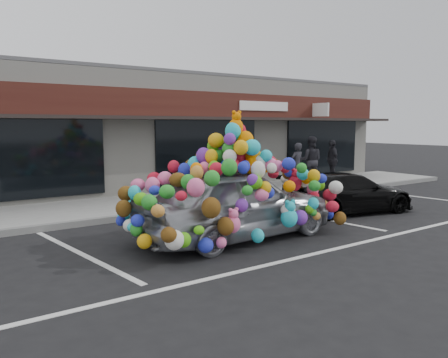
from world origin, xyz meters
TOP-DOWN VIEW (x-y plane):
  - ground at (0.00, 0.00)m, footprint 90.00×90.00m
  - shop_building at (0.00, 8.44)m, footprint 24.00×7.20m
  - sidewalk at (0.00, 4.00)m, footprint 26.00×3.00m
  - kerb at (0.00, 2.50)m, footprint 26.00×0.18m
  - parking_stripe_left at (-3.20, 0.20)m, footprint 0.73×4.37m
  - parking_stripe_mid at (2.80, 0.20)m, footprint 0.73×4.37m
  - parking_stripe_right at (8.20, 0.20)m, footprint 0.73×4.37m
  - lane_line at (2.00, -2.30)m, footprint 14.00×0.12m
  - toy_car at (-0.09, -0.51)m, footprint 3.23×4.84m
  - black_sedan at (4.09, -0.03)m, footprint 2.29×4.09m
  - pedestrian_a at (5.87, 3.83)m, footprint 0.61×0.42m
  - pedestrian_b at (6.62, 3.87)m, footprint 1.13×1.13m
  - pedestrian_c at (8.06, 4.08)m, footprint 1.06×0.81m

SIDE VIEW (x-z plane):
  - ground at x=0.00m, z-range 0.00..0.00m
  - parking_stripe_left at x=-3.20m, z-range 0.00..0.01m
  - parking_stripe_mid at x=2.80m, z-range 0.00..0.01m
  - parking_stripe_right at x=8.20m, z-range 0.00..0.01m
  - lane_line at x=2.00m, z-range 0.00..0.01m
  - sidewalk at x=0.00m, z-range 0.00..0.15m
  - kerb at x=0.00m, z-range -0.01..0.15m
  - black_sedan at x=4.09m, z-range 0.00..1.12m
  - toy_car at x=-0.09m, z-range -0.45..2.34m
  - pedestrian_a at x=5.87m, z-range 0.15..1.77m
  - pedestrian_c at x=8.06m, z-range 0.15..1.83m
  - pedestrian_b at x=6.62m, z-range 0.15..1.99m
  - shop_building at x=0.00m, z-range 0.01..4.32m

